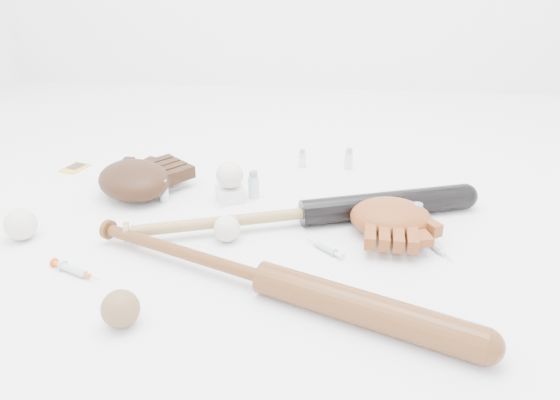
# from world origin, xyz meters

# --- Properties ---
(bat_dark) EXTENTS (0.98, 0.39, 0.07)m
(bat_dark) POSITION_xyz_m (0.11, 0.04, 0.04)
(bat_dark) COLOR black
(bat_dark) RESTS_ON ground
(bat_wood) EXTENTS (0.95, 0.45, 0.07)m
(bat_wood) POSITION_xyz_m (0.04, -0.28, 0.04)
(bat_wood) COLOR brown
(bat_wood) RESTS_ON ground
(glove_dark) EXTENTS (0.41, 0.41, 0.11)m
(glove_dark) POSITION_xyz_m (-0.42, 0.18, 0.05)
(glove_dark) COLOR black
(glove_dark) RESTS_ON ground
(glove_tan) EXTENTS (0.27, 0.27, 0.09)m
(glove_tan) POSITION_xyz_m (0.34, 0.02, 0.05)
(glove_tan) COLOR brown
(glove_tan) RESTS_ON ground
(trading_card) EXTENTS (0.09, 0.10, 0.00)m
(trading_card) POSITION_xyz_m (-0.70, 0.36, 0.00)
(trading_card) COLOR gold
(trading_card) RESTS_ON ground
(pedestal) EXTENTS (0.10, 0.10, 0.04)m
(pedestal) POSITION_xyz_m (-0.12, 0.17, 0.02)
(pedestal) COLOR white
(pedestal) RESTS_ON ground
(baseball_on_pedestal) EXTENTS (0.08, 0.08, 0.08)m
(baseball_on_pedestal) POSITION_xyz_m (-0.12, 0.17, 0.08)
(baseball_on_pedestal) COLOR silver
(baseball_on_pedestal) RESTS_ON pedestal
(baseball_left) EXTENTS (0.08, 0.08, 0.08)m
(baseball_left) POSITION_xyz_m (-0.62, -0.11, 0.04)
(baseball_left) COLOR silver
(baseball_left) RESTS_ON ground
(baseball_upper) EXTENTS (0.08, 0.08, 0.08)m
(baseball_upper) POSITION_xyz_m (-0.45, 0.16, 0.04)
(baseball_upper) COLOR silver
(baseball_upper) RESTS_ON ground
(baseball_mid) EXTENTS (0.07, 0.07, 0.07)m
(baseball_mid) POSITION_xyz_m (-0.09, -0.06, 0.03)
(baseball_mid) COLOR silver
(baseball_mid) RESTS_ON ground
(baseball_aged) EXTENTS (0.08, 0.08, 0.08)m
(baseball_aged) POSITION_xyz_m (-0.24, -0.42, 0.04)
(baseball_aged) COLOR brown
(baseball_aged) RESTS_ON ground
(syringe_0) EXTENTS (0.16, 0.09, 0.02)m
(syringe_0) POSITION_xyz_m (-0.42, -0.25, 0.01)
(syringe_0) COLOR #ADBCC6
(syringe_0) RESTS_ON ground
(syringe_1) EXTENTS (0.12, 0.11, 0.02)m
(syringe_1) POSITION_xyz_m (0.17, -0.09, 0.01)
(syringe_1) COLOR #ADBCC6
(syringe_1) RESTS_ON ground
(syringe_2) EXTENTS (0.12, 0.09, 0.02)m
(syringe_2) POSITION_xyz_m (0.29, 0.14, 0.01)
(syringe_2) COLOR #ADBCC6
(syringe_2) RESTS_ON ground
(syringe_3) EXTENTS (0.09, 0.16, 0.02)m
(syringe_3) POSITION_xyz_m (0.44, -0.05, 0.01)
(syringe_3) COLOR #ADBCC6
(syringe_3) RESTS_ON ground
(vial_0) EXTENTS (0.02, 0.02, 0.06)m
(vial_0) POSITION_xyz_m (0.07, 0.45, 0.03)
(vial_0) COLOR silver
(vial_0) RESTS_ON ground
(vial_1) EXTENTS (0.03, 0.03, 0.07)m
(vial_1) POSITION_xyz_m (0.23, 0.45, 0.04)
(vial_1) COLOR silver
(vial_1) RESTS_ON ground
(vial_2) EXTENTS (0.03, 0.03, 0.08)m
(vial_2) POSITION_xyz_m (-0.06, 0.20, 0.04)
(vial_2) COLOR silver
(vial_2) RESTS_ON ground
(vial_3) EXTENTS (0.03, 0.03, 0.08)m
(vial_3) POSITION_xyz_m (0.41, 0.03, 0.04)
(vial_3) COLOR silver
(vial_3) RESTS_ON ground
(vial_4) EXTENTS (0.03, 0.03, 0.07)m
(vial_4) POSITION_xyz_m (-0.32, 0.15, 0.03)
(vial_4) COLOR silver
(vial_4) RESTS_ON ground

